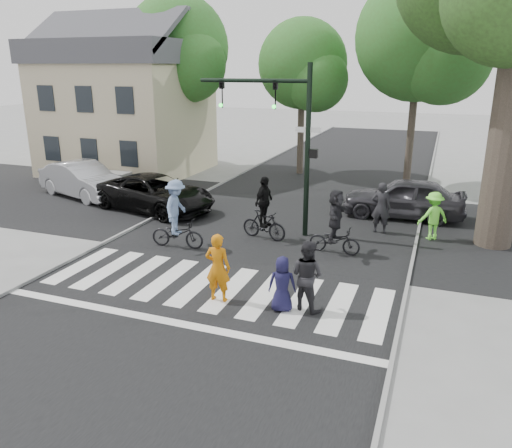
% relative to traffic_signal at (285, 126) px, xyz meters
% --- Properties ---
extents(ground, '(120.00, 120.00, 0.00)m').
position_rel_traffic_signal_xyz_m(ground, '(-0.35, -6.20, -3.90)').
color(ground, gray).
rests_on(ground, ground).
extents(road_stem, '(10.00, 70.00, 0.01)m').
position_rel_traffic_signal_xyz_m(road_stem, '(-0.35, -1.20, -3.90)').
color(road_stem, black).
rests_on(road_stem, ground).
extents(road_cross, '(70.00, 10.00, 0.01)m').
position_rel_traffic_signal_xyz_m(road_cross, '(-0.35, 1.80, -3.89)').
color(road_cross, black).
rests_on(road_cross, ground).
extents(curb_left, '(0.10, 70.00, 0.10)m').
position_rel_traffic_signal_xyz_m(curb_left, '(-5.40, -1.20, -3.85)').
color(curb_left, gray).
rests_on(curb_left, ground).
extents(curb_right, '(0.10, 70.00, 0.10)m').
position_rel_traffic_signal_xyz_m(curb_right, '(4.70, -1.20, -3.85)').
color(curb_right, gray).
rests_on(curb_right, ground).
extents(crosswalk, '(10.00, 3.85, 0.01)m').
position_rel_traffic_signal_xyz_m(crosswalk, '(-0.35, -5.54, -3.89)').
color(crosswalk, silver).
rests_on(crosswalk, ground).
extents(traffic_signal, '(4.45, 0.29, 6.00)m').
position_rel_traffic_signal_xyz_m(traffic_signal, '(0.00, 0.00, 0.00)').
color(traffic_signal, black).
rests_on(traffic_signal, ground).
extents(bg_tree_0, '(5.46, 5.20, 8.97)m').
position_rel_traffic_signal_xyz_m(bg_tree_0, '(-14.09, 9.80, 2.24)').
color(bg_tree_0, brown).
rests_on(bg_tree_0, ground).
extents(bg_tree_1, '(6.09, 5.80, 9.80)m').
position_rel_traffic_signal_xyz_m(bg_tree_1, '(-9.06, 9.28, 2.75)').
color(bg_tree_1, brown).
rests_on(bg_tree_1, ground).
extents(bg_tree_2, '(5.04, 4.80, 8.40)m').
position_rel_traffic_signal_xyz_m(bg_tree_2, '(-2.11, 10.42, 1.88)').
color(bg_tree_2, brown).
rests_on(bg_tree_2, ground).
extents(bg_tree_3, '(6.30, 6.00, 10.20)m').
position_rel_traffic_signal_xyz_m(bg_tree_3, '(3.95, 9.07, 3.04)').
color(bg_tree_3, brown).
rests_on(bg_tree_3, ground).
extents(house, '(8.40, 8.10, 8.82)m').
position_rel_traffic_signal_xyz_m(house, '(-11.85, 7.78, -0.10)').
color(house, beige).
rests_on(house, ground).
extents(pedestrian_woman, '(0.70, 0.48, 1.84)m').
position_rel_traffic_signal_xyz_m(pedestrian_woman, '(0.11, -5.91, -2.98)').
color(pedestrian_woman, '#C46B0B').
rests_on(pedestrian_woman, ground).
extents(pedestrian_child, '(0.79, 0.62, 1.43)m').
position_rel_traffic_signal_xyz_m(pedestrian_child, '(1.84, -5.87, -3.18)').
color(pedestrian_child, '#171538').
rests_on(pedestrian_child, ground).
extents(pedestrian_adult, '(1.06, 0.94, 1.83)m').
position_rel_traffic_signal_xyz_m(pedestrian_adult, '(2.39, -5.57, -2.99)').
color(pedestrian_adult, black).
rests_on(pedestrian_adult, ground).
extents(cyclist_left, '(1.89, 1.26, 2.33)m').
position_rel_traffic_signal_xyz_m(cyclist_left, '(-2.87, -2.72, -2.89)').
color(cyclist_left, black).
rests_on(cyclist_left, ground).
extents(cyclist_mid, '(1.79, 1.11, 2.26)m').
position_rel_traffic_signal_xyz_m(cyclist_mid, '(-0.43, -0.87, -2.97)').
color(cyclist_mid, black).
rests_on(cyclist_mid, ground).
extents(cyclist_right, '(1.71, 1.60, 2.14)m').
position_rel_traffic_signal_xyz_m(cyclist_right, '(2.22, -1.40, -2.94)').
color(cyclist_right, black).
rests_on(cyclist_right, ground).
extents(car_suv, '(5.85, 3.68, 1.51)m').
position_rel_traffic_signal_xyz_m(car_suv, '(-5.99, 0.99, -3.15)').
color(car_suv, black).
rests_on(car_suv, ground).
extents(car_silver, '(5.27, 3.21, 1.64)m').
position_rel_traffic_signal_xyz_m(car_silver, '(-10.37, 1.80, -3.08)').
color(car_silver, '#B6B8BC').
rests_on(car_silver, ground).
extents(car_grey, '(4.83, 2.07, 1.62)m').
position_rel_traffic_signal_xyz_m(car_grey, '(3.95, 3.62, -3.09)').
color(car_grey, '#333137').
rests_on(car_grey, ground).
extents(bystander_hivis, '(1.28, 1.13, 1.72)m').
position_rel_traffic_signal_xyz_m(bystander_hivis, '(5.15, 1.18, -3.04)').
color(bystander_hivis, '#75FF40').
rests_on(bystander_hivis, ground).
extents(bystander_dark, '(0.71, 0.47, 1.91)m').
position_rel_traffic_signal_xyz_m(bystander_dark, '(3.33, 1.27, -2.95)').
color(bystander_dark, black).
rests_on(bystander_dark, ground).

